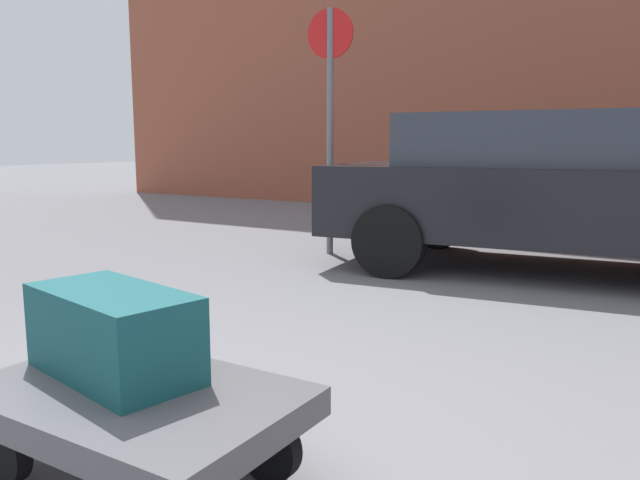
{
  "coord_description": "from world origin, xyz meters",
  "views": [
    {
      "loc": [
        1.59,
        -1.38,
        1.16
      ],
      "look_at": [
        0.0,
        1.2,
        0.69
      ],
      "focal_mm": 35.09,
      "sensor_mm": 36.0,
      "label": 1
    }
  ],
  "objects_px": {
    "duffel_bag_teal_stacked_top": "(113,333)",
    "no_parking_sign": "(330,106)",
    "luggage_cart": "(135,409)",
    "parked_car": "(566,189)"
  },
  "relations": [
    {
      "from": "luggage_cart",
      "to": "duffel_bag_teal_stacked_top",
      "type": "distance_m",
      "value": 0.28
    },
    {
      "from": "duffel_bag_teal_stacked_top",
      "to": "no_parking_sign",
      "type": "xyz_separation_m",
      "value": [
        -1.61,
        4.21,
        1.05
      ]
    },
    {
      "from": "duffel_bag_teal_stacked_top",
      "to": "no_parking_sign",
      "type": "bearing_deg",
      "value": 122.26
    },
    {
      "from": "luggage_cart",
      "to": "parked_car",
      "type": "distance_m",
      "value": 4.58
    },
    {
      "from": "luggage_cart",
      "to": "no_parking_sign",
      "type": "xyz_separation_m",
      "value": [
        -1.77,
        4.26,
        1.28
      ]
    },
    {
      "from": "luggage_cart",
      "to": "duffel_bag_teal_stacked_top",
      "type": "height_order",
      "value": "duffel_bag_teal_stacked_top"
    },
    {
      "from": "luggage_cart",
      "to": "no_parking_sign",
      "type": "bearing_deg",
      "value": 112.51
    },
    {
      "from": "duffel_bag_teal_stacked_top",
      "to": "no_parking_sign",
      "type": "relative_size",
      "value": 0.27
    },
    {
      "from": "duffel_bag_teal_stacked_top",
      "to": "parked_car",
      "type": "bearing_deg",
      "value": 92.57
    },
    {
      "from": "luggage_cart",
      "to": "no_parking_sign",
      "type": "distance_m",
      "value": 4.79
    }
  ]
}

